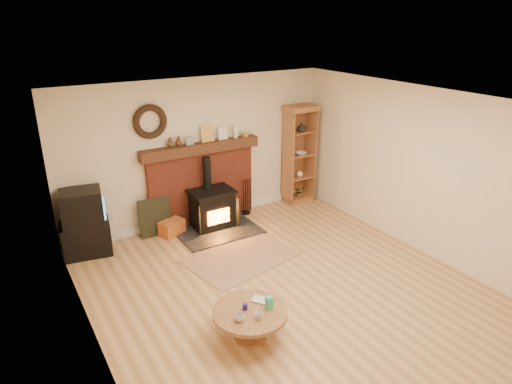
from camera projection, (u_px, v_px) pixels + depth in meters
ground at (285, 289)px, 6.37m from camera, size 5.50×5.50×0.00m
room_shell at (283, 171)px, 5.81m from camera, size 5.02×5.52×2.61m
chimney_breast at (202, 179)px, 8.20m from camera, size 2.20×0.22×1.78m
wood_stove at (213, 210)px, 8.06m from camera, size 1.40×1.00×1.27m
area_rug at (241, 257)px, 7.18m from camera, size 1.82×1.42×0.01m
tv_unit at (84, 224)px, 7.13m from camera, size 0.81×0.63×1.08m
curio_cabinet at (298, 154)px, 9.04m from camera, size 0.63×0.45×1.96m
firelog_box at (172, 228)px, 7.89m from camera, size 0.49×0.39×0.26m
leaning_painting at (155, 217)px, 7.82m from camera, size 0.56×0.15×0.66m
fire_tools at (246, 206)px, 8.70m from camera, size 0.19×0.16×0.70m
coffee_table at (250, 316)px, 5.31m from camera, size 0.88×0.88×0.54m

